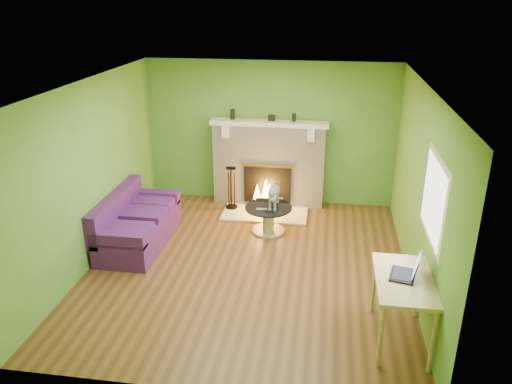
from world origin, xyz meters
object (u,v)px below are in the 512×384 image
Objects in this scene: sofa at (136,224)px; cat at (274,194)px; coffee_table at (268,217)px; desk at (404,286)px.

cat reaches higher than sofa.
cat is (2.08, 0.75, 0.33)m from sofa.
coffee_table is (2.00, 0.70, -0.06)m from sofa.
desk is at bearing -54.59° from coffee_table.
desk is at bearing -54.56° from cat.
sofa is at bearing 154.18° from desk.
desk is 3.11m from cat.
coffee_table is at bearing 19.16° from sofa.
sofa is at bearing -160.84° from coffee_table.
coffee_table is at bearing 125.41° from desk.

